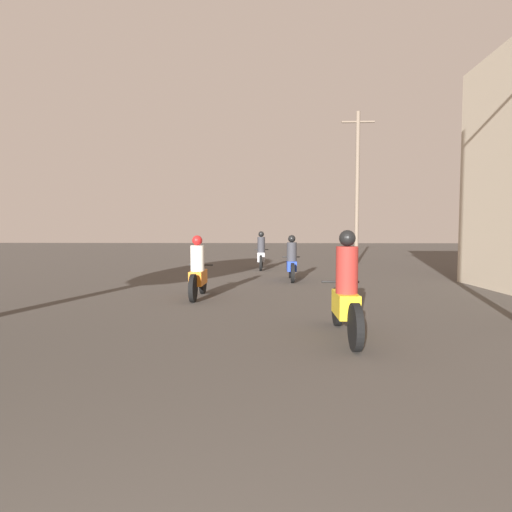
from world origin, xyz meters
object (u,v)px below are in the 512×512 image
(motorcycle_blue, at_px, (292,262))
(motorcycle_silver, at_px, (261,254))
(utility_pole_far, at_px, (357,185))
(motorcycle_orange, at_px, (198,273))
(motorcycle_yellow, at_px, (346,295))

(motorcycle_blue, relative_size, motorcycle_silver, 0.95)
(motorcycle_blue, relative_size, utility_pole_far, 0.27)
(motorcycle_orange, distance_m, motorcycle_silver, 7.72)
(motorcycle_orange, height_order, motorcycle_blue, motorcycle_orange)
(motorcycle_orange, xyz_separation_m, motorcycle_silver, (1.32, 7.61, 0.05))
(motorcycle_silver, bearing_deg, utility_pole_far, 24.75)
(motorcycle_orange, distance_m, utility_pole_far, 12.58)
(motorcycle_yellow, height_order, utility_pole_far, utility_pole_far)
(motorcycle_yellow, relative_size, motorcycle_orange, 1.10)
(motorcycle_orange, xyz_separation_m, utility_pole_far, (5.97, 10.57, 3.30))
(motorcycle_silver, bearing_deg, motorcycle_orange, -107.52)
(motorcycle_blue, bearing_deg, motorcycle_orange, -127.75)
(motorcycle_yellow, height_order, motorcycle_silver, motorcycle_silver)
(motorcycle_orange, xyz_separation_m, motorcycle_blue, (2.41, 3.63, -0.00))
(motorcycle_blue, bearing_deg, motorcycle_yellow, -90.48)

